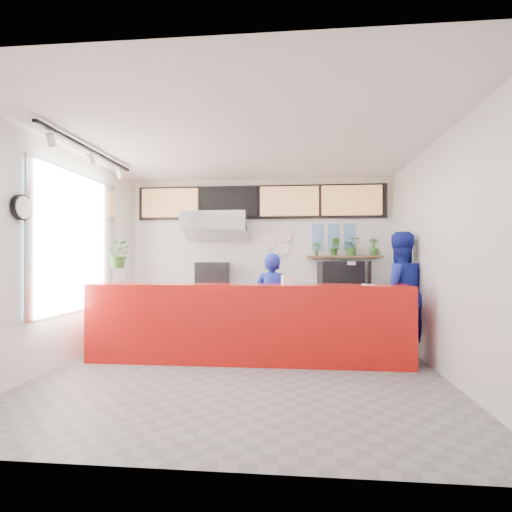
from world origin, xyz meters
The scene contains 46 objects.
floor centered at (0.00, 0.00, 0.00)m, with size 5.00×5.00×0.00m, color slate.
ceiling centered at (0.00, 0.00, 3.00)m, with size 5.00×5.00×0.00m, color silver.
wall_back centered at (0.00, 2.50, 1.50)m, with size 5.00×5.00×0.00m, color white.
wall_left centered at (-2.50, 0.00, 1.50)m, with size 5.00×5.00×0.00m, color white.
wall_right centered at (2.50, 0.00, 1.50)m, with size 5.00×5.00×0.00m, color white.
service_counter centered at (0.00, 0.40, 0.55)m, with size 4.50×0.60×1.10m, color red.
cream_band centered at (0.00, 2.49, 2.60)m, with size 5.00×0.02×0.80m, color beige.
prep_bench centered at (-0.80, 2.20, 0.45)m, with size 1.80×0.60×0.90m, color #B2B5BA.
panini_oven centered at (-0.87, 2.20, 1.15)m, with size 0.55×0.55×0.49m, color black.
extraction_hood centered at (-0.80, 2.15, 2.15)m, with size 1.20×0.70×0.35m, color #B2B5BA.
hood_lip centered at (-0.80, 2.15, 1.95)m, with size 1.20×0.70×0.08m, color #B2B5BA.
right_bench centered at (1.50, 2.20, 0.45)m, with size 1.80×0.60×0.90m, color #B2B5BA.
espresso_machine centered at (1.52, 2.20, 1.16)m, with size 0.80×0.57×0.51m, color black.
espresso_tray centered at (1.52, 2.20, 1.38)m, with size 0.65×0.45×0.06m, color silver.
herb_shelf centered at (1.60, 2.40, 1.50)m, with size 1.40×0.18×0.04m, color brown.
menu_board_far_left centered at (-1.75, 2.38, 2.55)m, with size 1.10×0.10×0.55m, color tan.
menu_board_mid_left centered at (-0.59, 2.38, 2.55)m, with size 1.10×0.10×0.55m, color black.
menu_board_mid_right centered at (0.57, 2.38, 2.55)m, with size 1.10×0.10×0.55m, color tan.
menu_board_far_right centered at (1.73, 2.38, 2.55)m, with size 1.10×0.10×0.55m, color tan.
soffit centered at (0.00, 2.46, 2.55)m, with size 4.80×0.04×0.65m, color black.
window_pane centered at (-2.47, 0.30, 1.70)m, with size 0.04×2.20×1.90m, color silver.
window_frame centered at (-2.45, 0.30, 1.70)m, with size 0.03×2.30×2.00m, color #B2B5BA.
wall_clock_rim centered at (-2.46, -0.90, 2.05)m, with size 0.30×0.30×0.05m, color black.
wall_clock_face centered at (-2.43, -0.90, 2.05)m, with size 0.26×0.26×0.02m, color white.
track_rail centered at (-2.10, 0.00, 2.94)m, with size 0.05×2.40×0.04m, color black.
dec_plate_a centered at (0.15, 2.47, 1.75)m, with size 0.24×0.24×0.03m, color silver.
dec_plate_b centered at (0.45, 2.47, 1.65)m, with size 0.24×0.24×0.03m, color silver.
dec_plate_c centered at (0.15, 2.47, 1.45)m, with size 0.24×0.24×0.03m, color silver.
dec_plate_d centered at (0.50, 2.47, 1.90)m, with size 0.24×0.24×0.03m, color silver.
photo_frame_a centered at (1.10, 2.48, 2.00)m, with size 0.20×0.02×0.25m, color #598CBF.
photo_frame_b centered at (1.40, 2.48, 2.00)m, with size 0.20×0.02×0.25m, color #598CBF.
photo_frame_c centered at (1.70, 2.48, 2.00)m, with size 0.20×0.02×0.25m, color #598CBF.
photo_frame_d centered at (1.10, 2.48, 1.75)m, with size 0.20×0.02×0.25m, color #598CBF.
photo_frame_e centered at (1.40, 2.48, 1.75)m, with size 0.20×0.02×0.25m, color #598CBF.
photo_frame_f centered at (1.70, 2.48, 1.75)m, with size 0.20×0.02×0.25m, color #598CBF.
staff_center centered at (0.32, 1.01, 0.78)m, with size 0.57×0.37×1.55m, color #152496.
staff_right centered at (2.25, 1.03, 0.94)m, with size 0.91×0.71×1.87m, color #152496.
herb_a centered at (1.08, 2.40, 1.65)m, with size 0.14×0.09×0.26m, color #336D26.
herb_b centered at (1.42, 2.40, 1.69)m, with size 0.19×0.15×0.34m, color #336D26.
herb_c centered at (1.74, 2.40, 1.69)m, with size 0.30×0.26×0.33m, color #336D26.
herb_d centered at (2.14, 2.40, 1.68)m, with size 0.18×0.16×0.32m, color #336D26.
glass_vase centered at (-1.85, 0.34, 1.20)m, with size 0.17×0.17×0.21m, color white.
basil_vase centered at (-1.85, 0.34, 1.52)m, with size 0.36×0.31×0.40m, color #336D26.
napkin_holder centered at (0.57, 0.40, 1.17)m, with size 0.16×0.10×0.14m, color white.
white_plate centered at (1.68, 0.37, 1.11)m, with size 0.18×0.18×0.01m, color white.
pepper_mill centered at (1.68, 0.37, 1.27)m, with size 0.08×0.08×0.32m, color black.
Camera 1 is at (0.68, -5.20, 1.46)m, focal length 28.00 mm.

